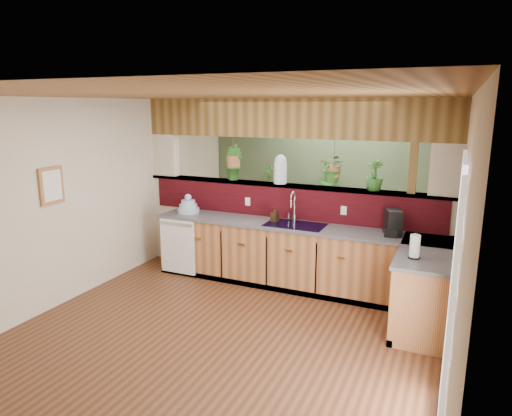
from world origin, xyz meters
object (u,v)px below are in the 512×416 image
at_px(faucet, 293,205).
at_px(shelving_console, 300,213).
at_px(paper_towel, 415,247).
at_px(soap_dispenser, 275,214).
at_px(glass_jar, 280,169).
at_px(dish_stack, 188,207).
at_px(coffee_maker, 393,223).

relative_size(faucet, shelving_console, 0.32).
bearing_deg(paper_towel, faucet, 150.71).
bearing_deg(soap_dispenser, shelving_console, 99.14).
bearing_deg(glass_jar, dish_stack, -165.20).
xyz_separation_m(dish_stack, shelving_console, (1.04, 2.26, -0.49)).
bearing_deg(faucet, glass_jar, 142.47).
xyz_separation_m(dish_stack, soap_dispenser, (1.40, 0.04, 0.01)).
bearing_deg(paper_towel, shelving_console, 126.91).
xyz_separation_m(soap_dispenser, glass_jar, (-0.04, 0.32, 0.60)).
xyz_separation_m(soap_dispenser, coffee_maker, (1.61, -0.04, 0.05)).
xyz_separation_m(dish_stack, paper_towel, (3.36, -0.82, 0.04)).
xyz_separation_m(dish_stack, glass_jar, (1.36, 0.36, 0.61)).
distance_m(faucet, coffee_maker, 1.39).
relative_size(dish_stack, paper_towel, 1.20).
bearing_deg(paper_towel, coffee_maker, 112.64).
bearing_deg(glass_jar, shelving_console, 99.35).
distance_m(dish_stack, coffee_maker, 3.01).
bearing_deg(glass_jar, soap_dispenser, -82.08).
bearing_deg(faucet, shelving_console, 105.69).
relative_size(faucet, dish_stack, 1.31).
bearing_deg(paper_towel, dish_stack, 166.24).
relative_size(faucet, coffee_maker, 1.32).
bearing_deg(dish_stack, shelving_console, 65.20).
distance_m(dish_stack, paper_towel, 3.46).
xyz_separation_m(dish_stack, coffee_maker, (3.01, 0.00, 0.06)).
xyz_separation_m(coffee_maker, shelving_console, (-1.97, 2.26, -0.55)).
height_order(dish_stack, coffee_maker, coffee_maker).
xyz_separation_m(soap_dispenser, shelving_console, (-0.36, 2.22, -0.50)).
height_order(dish_stack, glass_jar, glass_jar).
height_order(dish_stack, shelving_console, dish_stack).
xyz_separation_m(faucet, soap_dispenser, (-0.24, -0.10, -0.13)).
height_order(dish_stack, soap_dispenser, dish_stack).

